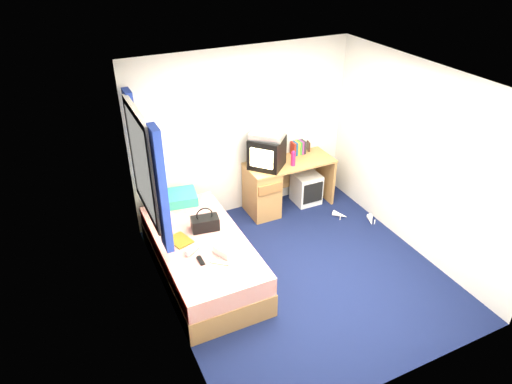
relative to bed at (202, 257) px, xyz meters
name	(u,v)px	position (x,y,z in m)	size (l,w,h in m)	color
ground	(301,273)	(1.10, -0.49, -0.27)	(3.40, 3.40, 0.00)	#0C1438
room_shell	(308,169)	(1.10, -0.49, 1.18)	(3.40, 3.40, 3.40)	white
bed	(202,257)	(0.00, 0.00, 0.00)	(1.01, 2.00, 0.54)	#B6844C
pillow	(174,198)	(-0.05, 0.91, 0.34)	(0.59, 0.38, 0.13)	#1B6FAF
desk	(272,186)	(1.43, 0.95, 0.14)	(1.30, 0.55, 0.75)	#B6844C
storage_cube	(306,188)	(2.01, 0.93, -0.03)	(0.38, 0.38, 0.47)	white
crt_tv	(267,152)	(1.34, 0.95, 0.70)	(0.60, 0.60, 0.44)	black
vcr	(267,135)	(1.34, 0.95, 0.97)	(0.45, 0.32, 0.09)	silver
book_row	(298,148)	(1.94, 1.11, 0.58)	(0.20, 0.13, 0.20)	maroon
picture_frame	(308,146)	(2.14, 1.15, 0.55)	(0.02, 0.12, 0.14)	black
pink_water_bottle	(293,159)	(1.69, 0.82, 0.58)	(0.06, 0.06, 0.20)	#C41B53
aerosol_can	(279,155)	(1.57, 1.02, 0.58)	(0.05, 0.05, 0.20)	white
handbag	(205,223)	(0.12, 0.17, 0.36)	(0.35, 0.23, 0.30)	black
towel	(229,248)	(0.21, -0.35, 0.32)	(0.27, 0.23, 0.09)	silver
magazine	(180,240)	(-0.23, 0.08, 0.28)	(0.21, 0.28, 0.01)	gold
water_bottle	(193,249)	(-0.16, -0.19, 0.31)	(0.07, 0.07, 0.20)	silver
colour_swatch_fan	(220,262)	(0.04, -0.50, 0.28)	(0.22, 0.06, 0.01)	gold
remote_control	(201,260)	(-0.14, -0.38, 0.28)	(0.05, 0.16, 0.02)	black
window_assembly	(145,166)	(-0.45, 0.41, 1.15)	(0.11, 1.42, 1.40)	silver
white_heels	(355,218)	(2.40, 0.17, -0.23)	(0.51, 0.54, 0.09)	white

